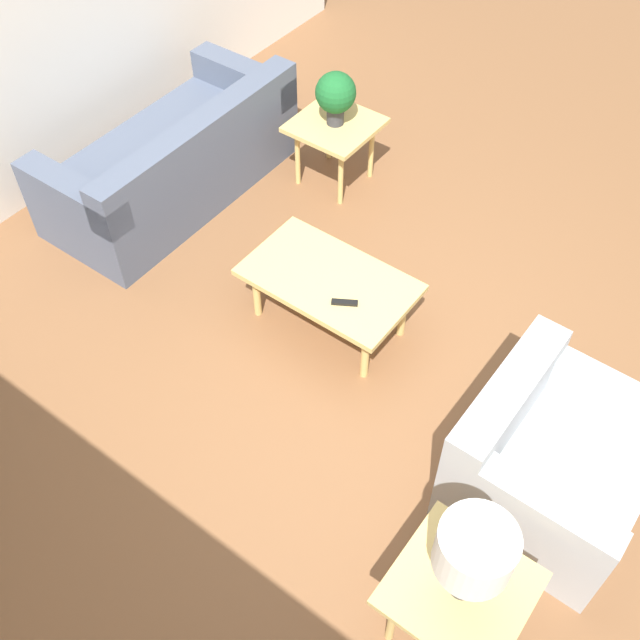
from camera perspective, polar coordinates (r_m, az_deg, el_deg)
name	(u,v)px	position (r m, az deg, el deg)	size (l,w,h in m)	color
ground_plane	(368,373)	(4.73, 3.67, -4.02)	(14.00, 14.00, 0.00)	brown
sofa	(175,161)	(5.85, -10.99, 11.79)	(0.94, 1.99, 0.78)	#4C566B
armchair	(547,462)	(4.19, 16.92, -10.30)	(0.90, 0.98, 0.77)	#A8ADB2
coffee_table	(329,283)	(4.68, 0.69, 2.84)	(1.07, 0.63, 0.43)	tan
side_table_plant	(335,131)	(5.78, 1.15, 14.22)	(0.60, 0.60, 0.53)	tan
side_table_lamp	(459,593)	(3.61, 10.54, -19.77)	(0.60, 0.60, 0.53)	tan
potted_plant	(336,94)	(5.61, 1.20, 16.82)	(0.30, 0.30, 0.41)	#333338
table_lamp	(474,553)	(3.22, 11.66, -17.01)	(0.33, 0.33, 0.51)	#333333
remote_control	(345,303)	(4.50, 1.89, 1.34)	(0.16, 0.12, 0.02)	black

